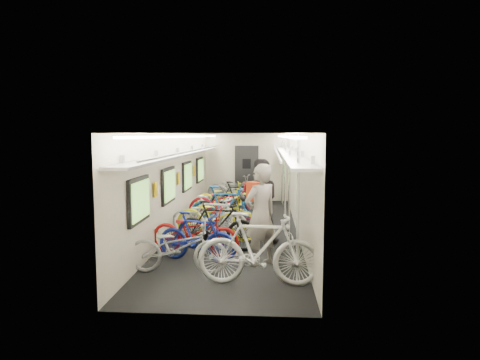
# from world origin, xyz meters

# --- Properties ---
(train_car_shell) EXTENTS (10.00, 10.00, 10.00)m
(train_car_shell) POSITION_xyz_m (-0.36, 0.71, 1.66)
(train_car_shell) COLOR black
(train_car_shell) RESTS_ON ground
(bicycle_0) EXTENTS (1.74, 0.62, 0.91)m
(bicycle_0) POSITION_xyz_m (-0.76, -3.30, 0.46)
(bicycle_0) COLOR #A7A8AC
(bicycle_0) RESTS_ON ground
(bicycle_1) EXTENTS (1.64, 0.87, 0.95)m
(bicycle_1) POSITION_xyz_m (-0.55, -2.63, 0.48)
(bicycle_1) COLOR navy
(bicycle_1) RESTS_ON ground
(bicycle_2) EXTENTS (1.93, 1.04, 0.96)m
(bicycle_2) POSITION_xyz_m (-0.65, -2.25, 0.48)
(bicycle_2) COLOR maroon
(bicycle_2) RESTS_ON ground
(bicycle_3) EXTENTS (1.78, 0.74, 1.04)m
(bicycle_3) POSITION_xyz_m (-0.26, -1.81, 0.52)
(bicycle_3) COLOR black
(bicycle_3) RESTS_ON ground
(bicycle_4) EXTENTS (2.12, 1.15, 1.06)m
(bicycle_4) POSITION_xyz_m (-0.36, -0.89, 0.53)
(bicycle_4) COLOR #CEC813
(bicycle_4) RESTS_ON ground
(bicycle_5) EXTENTS (1.74, 0.85, 1.01)m
(bicycle_5) POSITION_xyz_m (-0.46, -0.89, 0.50)
(bicycle_5) COLOR silver
(bicycle_5) RESTS_ON ground
(bicycle_6) EXTENTS (1.85, 0.99, 0.93)m
(bicycle_6) POSITION_xyz_m (-0.68, -0.56, 0.46)
(bicycle_6) COLOR #A4A3A8
(bicycle_6) RESTS_ON ground
(bicycle_7) EXTENTS (1.84, 0.55, 1.10)m
(bicycle_7) POSITION_xyz_m (-0.31, 0.25, 0.55)
(bicycle_7) COLOR navy
(bicycle_7) RESTS_ON ground
(bicycle_8) EXTENTS (2.12, 1.07, 1.06)m
(bicycle_8) POSITION_xyz_m (-0.39, 1.22, 0.53)
(bicycle_8) COLOR maroon
(bicycle_8) RESTS_ON ground
(bicycle_9) EXTENTS (1.66, 0.64, 0.97)m
(bicycle_9) POSITION_xyz_m (-0.16, 2.55, 0.49)
(bicycle_9) COLOR black
(bicycle_9) RESTS_ON ground
(bicycle_10) EXTENTS (1.86, 0.97, 0.93)m
(bicycle_10) POSITION_xyz_m (-0.58, 2.61, 0.46)
(bicycle_10) COLOR yellow
(bicycle_10) RESTS_ON ground
(bicycle_11) EXTENTS (1.97, 0.62, 1.17)m
(bicycle_11) POSITION_xyz_m (0.65, -3.83, 0.59)
(bicycle_11) COLOR silver
(bicycle_11) RESTS_ON ground
(bicycle_12) EXTENTS (2.13, 0.88, 1.09)m
(bicycle_12) POSITION_xyz_m (-0.22, 3.82, 0.55)
(bicycle_12) COLOR slate
(bicycle_12) RESTS_ON ground
(bicycle_14) EXTENTS (2.04, 1.18, 1.01)m
(bicycle_14) POSITION_xyz_m (-0.46, 4.40, 0.51)
(bicycle_14) COLOR slate
(bicycle_14) RESTS_ON ground
(passenger_near) EXTENTS (0.81, 0.78, 1.87)m
(passenger_near) POSITION_xyz_m (0.65, -2.76, 0.93)
(passenger_near) COLOR gray
(passenger_near) RESTS_ON ground
(passenger_mid) EXTENTS (0.94, 0.75, 1.86)m
(passenger_mid) POSITION_xyz_m (0.59, -1.11, 0.93)
(passenger_mid) COLOR black
(passenger_mid) RESTS_ON ground
(backpack) EXTENTS (0.29, 0.22, 0.38)m
(backpack) POSITION_xyz_m (0.50, -2.17, 1.28)
(backpack) COLOR red
(backpack) RESTS_ON passenger_near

